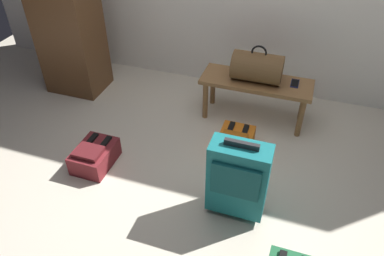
# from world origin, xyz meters

# --- Properties ---
(ground_plane) EXTENTS (6.60, 6.60, 0.00)m
(ground_plane) POSITION_xyz_m (0.00, 0.00, 0.00)
(ground_plane) COLOR beige
(bench) EXTENTS (1.00, 0.36, 0.42)m
(bench) POSITION_xyz_m (0.22, 0.99, 0.36)
(bench) COLOR olive
(bench) RESTS_ON ground
(duffel_bag_brown) EXTENTS (0.44, 0.26, 0.34)m
(duffel_bag_brown) POSITION_xyz_m (0.21, 0.99, 0.55)
(duffel_bag_brown) COLOR brown
(duffel_bag_brown) RESTS_ON bench
(cell_phone) EXTENTS (0.07, 0.14, 0.01)m
(cell_phone) POSITION_xyz_m (0.56, 1.04, 0.43)
(cell_phone) COLOR #191E4C
(cell_phone) RESTS_ON bench
(suitcase_upright_teal) EXTENTS (0.40, 0.21, 0.66)m
(suitcase_upright_teal) POSITION_xyz_m (0.32, -0.17, 0.34)
(suitcase_upright_teal) COLOR #14666B
(suitcase_upright_teal) RESTS_ON ground
(backpack_maroon) EXTENTS (0.28, 0.38, 0.21)m
(backpack_maroon) POSITION_xyz_m (-0.88, -0.06, 0.09)
(backpack_maroon) COLOR maroon
(backpack_maroon) RESTS_ON ground
(backpack_orange) EXTENTS (0.28, 0.38, 0.21)m
(backpack_orange) POSITION_xyz_m (0.17, 0.46, 0.09)
(backpack_orange) COLOR orange
(backpack_orange) RESTS_ON ground
(side_cabinet) EXTENTS (0.56, 0.44, 1.10)m
(side_cabinet) POSITION_xyz_m (-1.67, 0.97, 0.55)
(side_cabinet) COLOR brown
(side_cabinet) RESTS_ON ground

